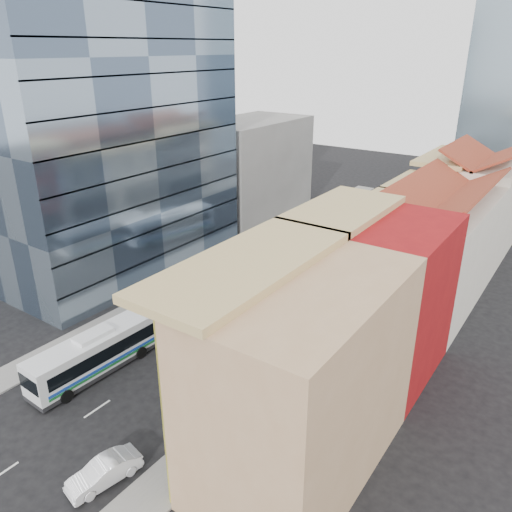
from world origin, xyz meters
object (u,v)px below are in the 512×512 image
Objects in this scene: bus_right at (279,286)px; sedan_left at (63,364)px; shophouse_tan at (303,380)px; bus_left_far at (277,252)px; bus_left_near at (96,352)px; sedan_right at (104,472)px; office_tower at (114,134)px.

sedan_left is at bearing -117.57° from bus_right.
shophouse_tan is 29.10m from bus_left_far.
bus_left_near is 2.52× the size of sedan_right.
bus_left_far is 32.35m from sedan_right.
office_tower reaches higher than bus_left_near.
shophouse_tan is 0.47× the size of office_tower.
bus_left_far reaches higher than bus_left_near.
bus_left_far is 8.51m from bus_right.
sedan_right is (8.94, -6.70, -1.04)m from bus_left_near.
office_tower is 6.59× the size of sedan_left.
shophouse_tan reaches higher than bus_right.
sedan_left is (-2.06, -1.58, -0.98)m from bus_left_near.
bus_left_near is at bearing 58.62° from sedan_left.
sedan_left is at bearing 166.90° from sedan_right.
bus_left_near is at bearing 154.99° from sedan_right.
shophouse_tan reaches higher than sedan_right.
bus_right is (19.00, 2.40, -13.15)m from office_tower.
sedan_right is at bearing -3.84° from sedan_left.
sedan_right is at bearing -44.11° from office_tower.
bus_left_near reaches higher than sedan_right.
sedan_right is (3.50, -24.21, -1.14)m from bus_right.
bus_left_near is at bearing -48.08° from office_tower.
shophouse_tan reaches higher than bus_left_far.
bus_left_far is at bearing 116.69° from sedan_right.
bus_left_near is 24.56m from bus_left_far.
office_tower is 34.44m from sedan_right.
sedan_right is at bearing -87.89° from bus_right.
shophouse_tan reaches higher than sedan_left.
sedan_left is (11.50, -16.69, -14.23)m from office_tower.
bus_left_near is 11.22m from sedan_right.
office_tower is 2.74× the size of bus_left_near.
bus_left_far is (0.66, 24.55, 0.21)m from bus_left_near.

